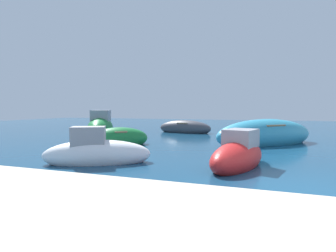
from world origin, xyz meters
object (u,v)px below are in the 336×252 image
at_px(moored_boat_2, 97,153).
at_px(moored_boat_4, 238,155).
at_px(moored_boat_0, 118,139).
at_px(moored_boat_3, 101,126).
at_px(moored_boat_6, 185,128).
at_px(moored_boat_1, 265,135).

distance_m(moored_boat_2, moored_boat_4, 4.97).
bearing_deg(moored_boat_2, moored_boat_0, 82.54).
distance_m(moored_boat_3, moored_boat_6, 6.66).
bearing_deg(moored_boat_0, moored_boat_4, -73.40).
xyz_separation_m(moored_boat_3, moored_boat_6, (5.86, 3.15, -0.23)).
distance_m(moored_boat_0, moored_boat_1, 8.05).
relative_size(moored_boat_1, moored_boat_2, 1.52).
height_order(moored_boat_0, moored_boat_1, moored_boat_1).
distance_m(moored_boat_1, moored_boat_6, 8.14).
height_order(moored_boat_2, moored_boat_4, moored_boat_2).
height_order(moored_boat_0, moored_boat_6, moored_boat_6).
bearing_deg(moored_boat_3, moored_boat_1, 53.50).
bearing_deg(moored_boat_4, moored_boat_2, -62.35).
height_order(moored_boat_1, moored_boat_4, moored_boat_1).
bearing_deg(moored_boat_0, moored_boat_6, 35.54).
bearing_deg(moored_boat_3, moored_boat_4, 25.71).
bearing_deg(moored_boat_0, moored_boat_3, 84.82).
xyz_separation_m(moored_boat_2, moored_boat_4, (4.86, 1.06, 0.01)).
relative_size(moored_boat_0, moored_boat_1, 0.56).
distance_m(moored_boat_1, moored_boat_3, 12.19).
height_order(moored_boat_0, moored_boat_4, moored_boat_4).
relative_size(moored_boat_2, moored_boat_4, 1.07).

